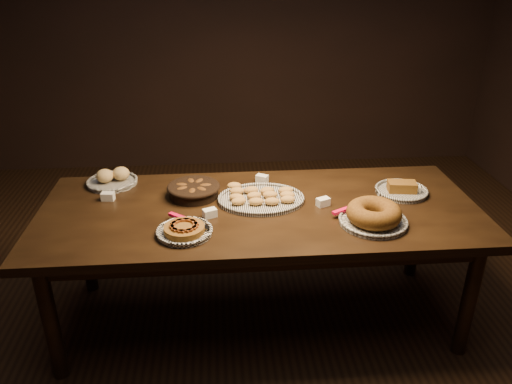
{
  "coord_description": "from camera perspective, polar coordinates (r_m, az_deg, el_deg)",
  "views": [
    {
      "loc": [
        -0.22,
        -2.42,
        2.0
      ],
      "look_at": [
        -0.02,
        0.05,
        0.82
      ],
      "focal_mm": 35.0,
      "sensor_mm": 36.0,
      "label": 1
    }
  ],
  "objects": [
    {
      "name": "bread_roll_plate",
      "position": [
        3.12,
        -16.08,
        1.45
      ],
      "size": [
        0.3,
        0.3,
        0.09
      ],
      "rotation": [
        0.0,
        0.0,
        0.11
      ],
      "color": "white",
      "rests_on": "buffet_table"
    },
    {
      "name": "tent_cards",
      "position": [
        2.81,
        0.99,
        -0.39
      ],
      "size": [
        1.83,
        0.49,
        0.04
      ],
      "color": "white",
      "rests_on": "buffet_table"
    },
    {
      "name": "apple_tart_plate",
      "position": [
        2.49,
        -8.19,
        -4.34
      ],
      "size": [
        0.28,
        0.31,
        0.05
      ],
      "rotation": [
        0.0,
        0.0,
        -0.16
      ],
      "color": "white",
      "rests_on": "buffet_table"
    },
    {
      "name": "loaf_plate",
      "position": [
        3.0,
        16.29,
        0.26
      ],
      "size": [
        0.3,
        0.3,
        0.07
      ],
      "rotation": [
        0.0,
        0.0,
        -0.14
      ],
      "color": "black",
      "rests_on": "buffet_table"
    },
    {
      "name": "croissant_basket",
      "position": [
        2.86,
        -7.14,
        0.31
      ],
      "size": [
        0.3,
        0.3,
        0.08
      ],
      "rotation": [
        0.0,
        0.0,
        0.09
      ],
      "color": "black",
      "rests_on": "buffet_table"
    },
    {
      "name": "bundt_cake_plate",
      "position": [
        2.62,
        13.27,
        -2.61
      ],
      "size": [
        0.37,
        0.39,
        0.11
      ],
      "rotation": [
        0.0,
        0.0,
        -0.06
      ],
      "color": "black",
      "rests_on": "buffet_table"
    },
    {
      "name": "madeleine_platter",
      "position": [
        2.79,
        0.53,
        -0.62
      ],
      "size": [
        0.48,
        0.39,
        0.05
      ],
      "rotation": [
        0.0,
        0.0,
        -0.2
      ],
      "color": "black",
      "rests_on": "buffet_table"
    },
    {
      "name": "buffet_table",
      "position": [
        2.76,
        0.45,
        -3.12
      ],
      "size": [
        2.4,
        1.0,
        0.75
      ],
      "color": "black",
      "rests_on": "ground"
    },
    {
      "name": "ground",
      "position": [
        3.14,
        0.41,
        -14.01
      ],
      "size": [
        5.0,
        5.0,
        0.0
      ],
      "primitive_type": "plane",
      "color": "black",
      "rests_on": "ground"
    }
  ]
}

